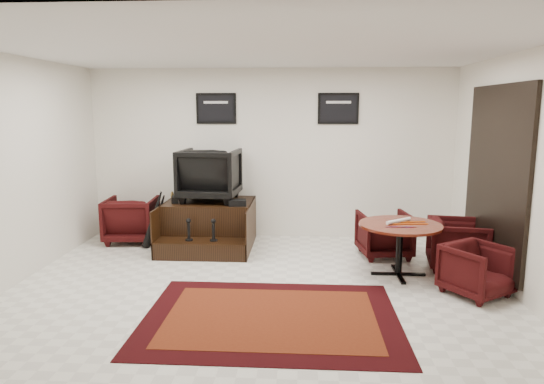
{
  "coord_description": "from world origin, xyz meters",
  "views": [
    {
      "loc": [
        0.52,
        -5.53,
        2.16
      ],
      "look_at": [
        0.12,
        0.9,
        1.04
      ],
      "focal_mm": 32.0,
      "sensor_mm": 36.0,
      "label": 1
    }
  ],
  "objects_px": {
    "shine_podium": "(209,226)",
    "table_chair_back": "(384,232)",
    "meeting_table": "(400,230)",
    "table_chair_window": "(458,242)",
    "shine_chair": "(210,172)",
    "table_chair_corner": "(477,268)",
    "armchair_side": "(131,217)"
  },
  "relations": [
    {
      "from": "armchair_side",
      "to": "table_chair_back",
      "type": "height_order",
      "value": "armchair_side"
    },
    {
      "from": "shine_chair",
      "to": "table_chair_window",
      "type": "bearing_deg",
      "value": 167.03
    },
    {
      "from": "meeting_table",
      "to": "shine_chair",
      "type": "bearing_deg",
      "value": 153.61
    },
    {
      "from": "meeting_table",
      "to": "armchair_side",
      "type": "bearing_deg",
      "value": 161.01
    },
    {
      "from": "table_chair_corner",
      "to": "table_chair_back",
      "type": "bearing_deg",
      "value": 84.78
    },
    {
      "from": "shine_podium",
      "to": "shine_chair",
      "type": "relative_size",
      "value": 1.54
    },
    {
      "from": "shine_podium",
      "to": "armchair_side",
      "type": "bearing_deg",
      "value": 172.15
    },
    {
      "from": "shine_chair",
      "to": "table_chair_back",
      "type": "bearing_deg",
      "value": 172.32
    },
    {
      "from": "shine_podium",
      "to": "shine_chair",
      "type": "distance_m",
      "value": 0.85
    },
    {
      "from": "meeting_table",
      "to": "table_chair_corner",
      "type": "distance_m",
      "value": 1.04
    },
    {
      "from": "armchair_side",
      "to": "table_chair_corner",
      "type": "bearing_deg",
      "value": 152.83
    },
    {
      "from": "meeting_table",
      "to": "table_chair_corner",
      "type": "xyz_separation_m",
      "value": [
        0.77,
        -0.64,
        -0.27
      ]
    },
    {
      "from": "meeting_table",
      "to": "table_chair_window",
      "type": "distance_m",
      "value": 0.92
    },
    {
      "from": "shine_chair",
      "to": "meeting_table",
      "type": "relative_size",
      "value": 0.87
    },
    {
      "from": "shine_chair",
      "to": "table_chair_window",
      "type": "xyz_separation_m",
      "value": [
        3.56,
        -1.04,
        -0.79
      ]
    },
    {
      "from": "shine_podium",
      "to": "shine_chair",
      "type": "bearing_deg",
      "value": 90.0
    },
    {
      "from": "armchair_side",
      "to": "meeting_table",
      "type": "height_order",
      "value": "armchair_side"
    },
    {
      "from": "shine_podium",
      "to": "table_chair_back",
      "type": "relative_size",
      "value": 1.94
    },
    {
      "from": "shine_podium",
      "to": "shine_chair",
      "type": "height_order",
      "value": "shine_chair"
    },
    {
      "from": "meeting_table",
      "to": "shine_podium",
      "type": "bearing_deg",
      "value": 156.08
    },
    {
      "from": "armchair_side",
      "to": "table_chair_window",
      "type": "distance_m",
      "value": 5.0
    },
    {
      "from": "shine_chair",
      "to": "table_chair_window",
      "type": "relative_size",
      "value": 1.22
    },
    {
      "from": "shine_podium",
      "to": "table_chair_back",
      "type": "height_order",
      "value": "table_chair_back"
    },
    {
      "from": "shine_chair",
      "to": "armchair_side",
      "type": "relative_size",
      "value": 1.14
    },
    {
      "from": "shine_chair",
      "to": "meeting_table",
      "type": "bearing_deg",
      "value": 156.89
    },
    {
      "from": "table_chair_back",
      "to": "shine_chair",
      "type": "bearing_deg",
      "value": -19.11
    },
    {
      "from": "table_chair_back",
      "to": "table_chair_corner",
      "type": "height_order",
      "value": "table_chair_back"
    },
    {
      "from": "shine_chair",
      "to": "armchair_side",
      "type": "xyz_separation_m",
      "value": [
        -1.31,
        0.04,
        -0.76
      ]
    },
    {
      "from": "meeting_table",
      "to": "table_chair_back",
      "type": "xyz_separation_m",
      "value": [
        -0.06,
        0.84,
        -0.24
      ]
    },
    {
      "from": "table_chair_back",
      "to": "table_chair_window",
      "type": "relative_size",
      "value": 0.97
    },
    {
      "from": "meeting_table",
      "to": "table_chair_back",
      "type": "relative_size",
      "value": 1.44
    },
    {
      "from": "armchair_side",
      "to": "table_chair_window",
      "type": "height_order",
      "value": "armchair_side"
    }
  ]
}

